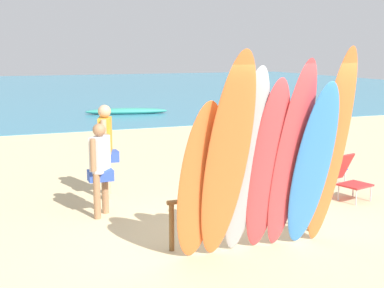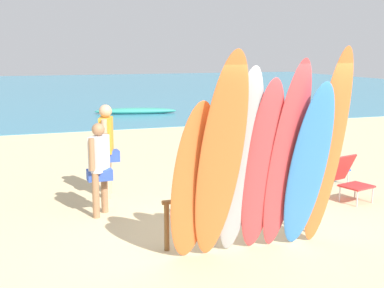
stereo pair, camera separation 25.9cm
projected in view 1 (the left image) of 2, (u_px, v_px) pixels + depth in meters
ground at (79, 120)px, 20.36m from camera, size 60.00×60.00×0.00m
ocean_water at (38, 89)px, 35.92m from camera, size 60.00×40.00×0.02m
surfboard_rack at (245, 204)px, 7.42m from camera, size 2.30×0.07×0.70m
surfboard_orange_0 at (200, 183)px, 6.49m from camera, size 0.61×0.68×2.10m
surfboard_orange_1 at (227, 161)px, 6.39m from camera, size 0.60×0.97×2.69m
surfboard_grey_2 at (246, 164)px, 6.68m from camera, size 0.55×0.76×2.49m
surfboard_red_3 at (267, 167)px, 6.80m from camera, size 0.49×0.70×2.35m
surfboard_red_4 at (291, 158)px, 6.84m from camera, size 0.54×0.79×2.58m
surfboard_blue_5 at (312, 167)px, 6.93m from camera, size 0.55×0.78×2.30m
surfboard_orange_6 at (331, 149)px, 7.03m from camera, size 0.50×0.73×2.72m
beachgoer_photographing at (293, 144)px, 9.51m from camera, size 0.55×0.43×1.72m
beachgoer_midbeach at (105, 144)px, 9.56m from camera, size 0.44×0.62×1.69m
beachgoer_near_rack at (100, 163)px, 8.47m from camera, size 0.39×0.48×1.52m
beach_chair_red at (347, 176)px, 9.54m from camera, size 0.67×0.82×0.81m
beach_chair_blue at (271, 158)px, 11.05m from camera, size 0.62×0.76×0.82m
beach_chair_striped at (327, 160)px, 10.93m from camera, size 0.57×0.77×0.80m
distant_boat at (127, 111)px, 22.17m from camera, size 3.48×1.39×0.27m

